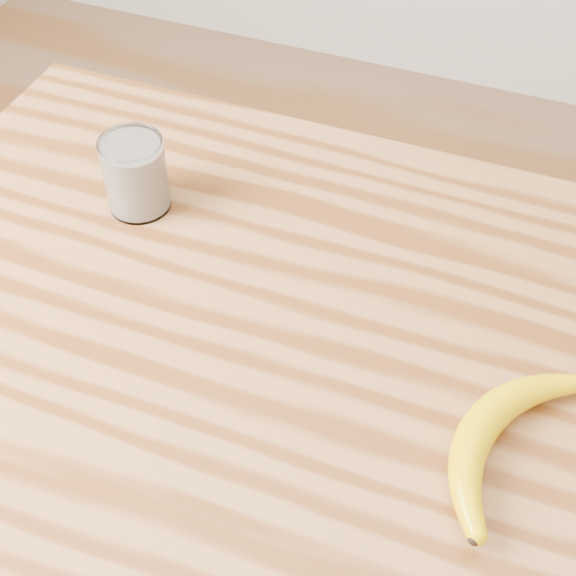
% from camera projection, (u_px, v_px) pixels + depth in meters
% --- Properties ---
extents(table, '(1.20, 0.80, 0.90)m').
position_uv_depth(table, '(309.00, 403.00, 1.03)').
color(table, '#976435').
rests_on(table, ground).
extents(smoothie_glass, '(0.08, 0.08, 0.11)m').
position_uv_depth(smoothie_glass, '(135.00, 175.00, 1.05)').
color(smoothie_glass, white).
rests_on(smoothie_glass, table).
extents(banana, '(0.21, 0.35, 0.04)m').
position_uv_depth(banana, '(481.00, 424.00, 0.83)').
color(banana, '#E9BD00').
rests_on(banana, table).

